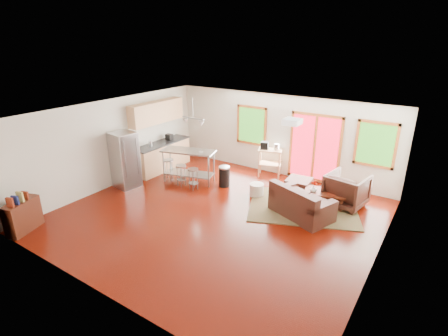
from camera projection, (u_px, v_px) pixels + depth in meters
The scene contains 29 objects.
floor at pixel (218, 216), 8.90m from camera, with size 7.50×7.00×0.02m, color #380700.
ceiling at pixel (217, 114), 7.97m from camera, with size 7.50×7.00×0.02m, color silver.
back_wall at pixel (279, 135), 11.17m from camera, with size 7.50×0.02×2.60m, color beige.
left_wall at pixel (113, 143), 10.38m from camera, with size 0.02×7.00×2.60m, color beige.
right_wall at pixel (383, 208), 6.49m from camera, with size 0.02×7.00×2.60m, color beige.
front_wall at pixel (95, 231), 5.70m from camera, with size 7.50×0.02×2.60m, color beige.
window_left at pixel (252, 125), 11.57m from camera, with size 1.10×0.05×1.30m.
french_doors at pixel (314, 148), 10.58m from camera, with size 1.60×0.05×2.10m.
window_right at pixel (376, 144), 9.56m from camera, with size 1.10×0.05×1.30m.
rug at pixel (303, 206), 9.33m from camera, with size 2.77×2.13×0.03m, color #3A5534.
loveseat at pixel (300, 205), 8.75m from camera, with size 1.74×1.36×0.82m.
coffee_table at pixel (325, 194), 9.28m from camera, with size 1.17×0.87×0.42m.
armchair at pixel (347, 189), 9.25m from camera, with size 0.97×0.91×1.00m, color black.
ottoman at pixel (299, 186), 10.07m from camera, with size 0.67×0.67×0.44m, color black.
pouf at pixel (257, 190), 9.95m from camera, with size 0.41×0.41×0.36m, color beige.
vase at pixel (313, 188), 9.22m from camera, with size 0.25×0.25×0.32m.
book at pixel (328, 188), 9.12m from camera, with size 0.23×0.03×0.31m, color maroon.
cabinets at pixel (161, 143), 11.69m from camera, with size 0.64×2.24×2.30m.
refrigerator at pixel (125, 160), 10.35m from camera, with size 0.76×0.74×1.67m.
island at pixel (189, 160), 10.72m from camera, with size 1.74×1.08×1.03m.
cup at pixel (201, 152), 10.48m from camera, with size 0.11×0.09×0.11m, color silver.
bar_stool_a at pixel (169, 165), 10.92m from camera, with size 0.42×0.42×0.68m.
bar_stool_b at pixel (181, 170), 10.50m from camera, with size 0.37×0.37×0.66m.
bar_stool_c at pixel (193, 174), 10.24m from camera, with size 0.38×0.38×0.65m.
trash_can at pixel (224, 176), 10.53m from camera, with size 0.44×0.44×0.63m.
kitchen_cart at pixel (269, 153), 11.13m from camera, with size 0.87×0.70×1.14m.
bookshelf at pixel (23, 216), 8.08m from camera, with size 0.59×0.91×1.00m.
ceiling_flush at pixel (292, 122), 7.64m from camera, with size 0.35×0.35×0.12m, color white.
pendant_light at pixel (193, 122), 10.37m from camera, with size 0.80×0.18×0.79m.
Camera 1 is at (4.50, -6.48, 4.30)m, focal length 28.00 mm.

